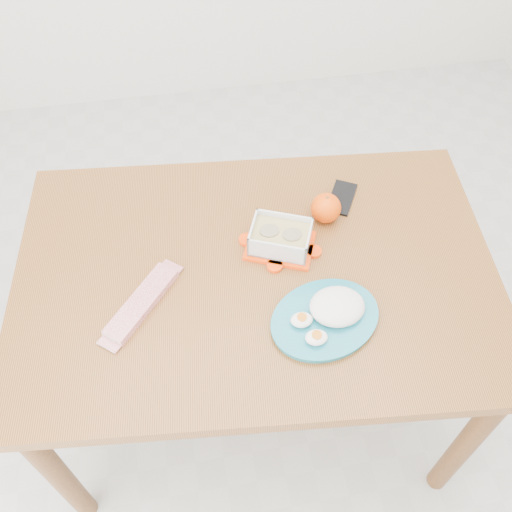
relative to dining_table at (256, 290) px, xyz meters
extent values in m
plane|color=#B7B7B2|center=(0.05, 0.07, -0.66)|extent=(3.50, 3.50, 0.00)
cube|color=brown|center=(0.00, 0.00, 0.07)|extent=(1.33, 0.95, 0.04)
cylinder|color=brown|center=(-0.60, -0.31, -0.30)|extent=(0.06, 0.06, 0.71)
cylinder|color=brown|center=(0.54, -0.41, -0.30)|extent=(0.06, 0.06, 0.71)
cylinder|color=brown|center=(-0.54, 0.41, -0.30)|extent=(0.06, 0.06, 0.71)
cylinder|color=brown|center=(0.60, 0.31, -0.30)|extent=(0.06, 0.06, 0.71)
cube|color=#FF4007|center=(0.08, 0.07, 0.10)|extent=(0.21, 0.19, 0.01)
cube|color=silver|center=(0.08, 0.07, 0.14)|extent=(0.19, 0.16, 0.06)
cube|color=tan|center=(0.08, 0.07, 0.13)|extent=(0.17, 0.15, 0.04)
cylinder|color=#8B755B|center=(0.05, 0.08, 0.14)|extent=(0.07, 0.07, 0.02)
cylinder|color=#8B755B|center=(0.10, 0.05, 0.14)|extent=(0.07, 0.07, 0.02)
sphere|color=#FF5C05|center=(0.22, 0.15, 0.13)|extent=(0.08, 0.08, 0.08)
cylinder|color=#176F83|center=(0.14, -0.18, 0.10)|extent=(0.35, 0.35, 0.02)
ellipsoid|color=white|center=(0.17, -0.17, 0.14)|extent=(0.17, 0.15, 0.06)
ellipsoid|color=white|center=(0.08, -0.19, 0.12)|extent=(0.06, 0.06, 0.03)
ellipsoid|color=white|center=(0.10, -0.24, 0.12)|extent=(0.06, 0.06, 0.03)
cube|color=#B5091A|center=(-0.30, -0.06, 0.10)|extent=(0.20, 0.22, 0.02)
cube|color=black|center=(0.29, 0.21, 0.10)|extent=(0.12, 0.14, 0.01)
camera|label=1|loc=(-0.15, -0.87, 1.29)|focal=40.00mm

